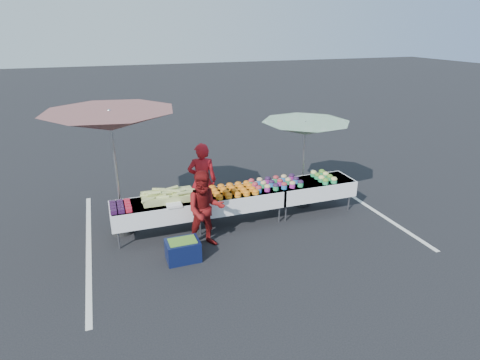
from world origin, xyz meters
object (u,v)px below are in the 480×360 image
object	(u,v)px
table_left	(157,210)
table_right	(313,187)
vendor	(202,181)
umbrella_right	(305,129)
storage_bin	(183,250)
umbrella_left	(110,122)
table_center	(240,198)
customer	(205,210)

from	to	relation	value
table_left	table_right	size ratio (longest dim) A/B	1.00
vendor	umbrella_right	distance (m)	2.64
table_left	vendor	size ratio (longest dim) A/B	1.07
umbrella_right	storage_bin	xyz separation A→B (m)	(-3.26, -1.51, -1.68)
umbrella_left	umbrella_right	size ratio (longest dim) A/B	1.24
table_center	table_right	distance (m)	1.80
table_center	customer	xyz separation A→B (m)	(-0.98, -0.75, 0.20)
umbrella_left	umbrella_right	xyz separation A→B (m)	(4.24, 0.00, -0.49)
table_center	customer	world-z (taller)	customer
table_center	table_right	xyz separation A→B (m)	(1.80, 0.00, 0.00)
customer	table_right	bearing A→B (deg)	21.78
table_center	umbrella_right	world-z (taller)	umbrella_right
vendor	customer	bearing A→B (deg)	92.01
customer	table_center	bearing A→B (deg)	44.20
vendor	customer	size ratio (longest dim) A/B	1.11
table_center	storage_bin	world-z (taller)	table_center
table_right	umbrella_right	distance (m)	1.37
table_left	customer	world-z (taller)	customer
table_left	vendor	bearing A→B (deg)	26.49
umbrella_left	storage_bin	size ratio (longest dim) A/B	5.00
table_right	customer	size ratio (longest dim) A/B	1.18
umbrella_right	storage_bin	size ratio (longest dim) A/B	4.05
table_right	vendor	xyz separation A→B (m)	(-2.50, 0.55, 0.29)
customer	umbrella_left	distance (m)	2.49
table_center	umbrella_left	distance (m)	3.10
table_left	umbrella_left	xyz separation A→B (m)	(-0.70, 0.40, 1.79)
table_center	table_right	world-z (taller)	same
table_left	table_center	xyz separation A→B (m)	(1.80, 0.00, 0.00)
vendor	customer	world-z (taller)	vendor
vendor	table_left	bearing A→B (deg)	40.64
vendor	storage_bin	world-z (taller)	vendor
table_left	table_center	bearing A→B (deg)	0.00
table_center	umbrella_left	bearing A→B (deg)	170.91
table_right	umbrella_right	size ratio (longest dim) A/B	0.74
table_right	umbrella_right	xyz separation A→B (m)	(-0.06, 0.40, 1.30)
vendor	customer	xyz separation A→B (m)	(-0.28, -1.30, -0.09)
table_left	umbrella_right	xyz separation A→B (m)	(3.54, 0.40, 1.30)
table_right	customer	xyz separation A→B (m)	(-2.78, -0.75, 0.20)
table_left	table_center	distance (m)	1.80
umbrella_left	storage_bin	distance (m)	2.82
vendor	storage_bin	bearing A→B (deg)	77.74
table_left	storage_bin	size ratio (longest dim) A/B	3.01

